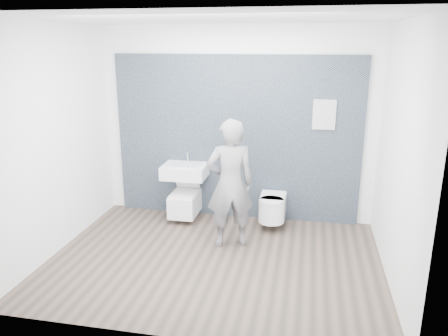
% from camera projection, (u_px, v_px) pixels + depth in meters
% --- Properties ---
extents(ground, '(4.00, 4.00, 0.00)m').
position_uv_depth(ground, '(214.00, 260.00, 5.34)').
color(ground, brown).
rests_on(ground, ground).
extents(room_shell, '(4.00, 4.00, 4.00)m').
position_uv_depth(room_shell, '(213.00, 119.00, 4.85)').
color(room_shell, white).
rests_on(room_shell, ground).
extents(tile_wall, '(3.60, 0.06, 2.40)m').
position_uv_depth(tile_wall, '(235.00, 215.00, 6.72)').
color(tile_wall, black).
rests_on(tile_wall, ground).
extents(washbasin, '(0.63, 0.48, 0.48)m').
position_uv_depth(washbasin, '(185.00, 171.00, 6.39)').
color(washbasin, white).
rests_on(washbasin, ground).
extents(toilet_square, '(0.38, 0.55, 0.71)m').
position_uv_depth(toilet_square, '(185.00, 202.00, 6.49)').
color(toilet_square, white).
rests_on(toilet_square, ground).
extents(toilet_rounded, '(0.36, 0.61, 0.33)m').
position_uv_depth(toilet_rounded, '(272.00, 207.00, 6.21)').
color(toilet_rounded, white).
rests_on(toilet_rounded, ground).
extents(info_placard, '(0.31, 0.03, 0.41)m').
position_uv_depth(info_placard, '(317.00, 222.00, 6.44)').
color(info_placard, white).
rests_on(info_placard, ground).
extents(visitor, '(0.71, 0.58, 1.67)m').
position_uv_depth(visitor, '(230.00, 184.00, 5.51)').
color(visitor, slate).
rests_on(visitor, ground).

